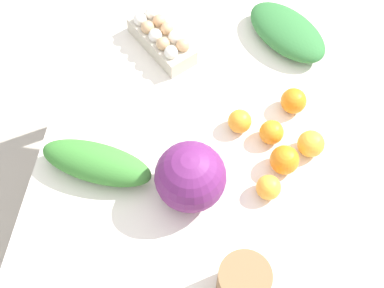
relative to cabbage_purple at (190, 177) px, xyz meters
name	(u,v)px	position (x,y,z in m)	size (l,w,h in m)	color
ground_plane	(192,237)	(-0.14, -0.02, -0.84)	(8.00, 8.00, 0.00)	#B2A899
dining_table	(192,163)	(-0.14, -0.02, -0.19)	(1.35, 0.87, 0.74)	silver
cabbage_purple	(190,177)	(0.00, 0.00, 0.00)	(0.19, 0.19, 0.19)	#6B2366
egg_carton	(162,38)	(-0.50, -0.17, -0.05)	(0.25, 0.25, 0.09)	beige
paper_bag	(243,283)	(0.25, 0.16, -0.03)	(0.13, 0.13, 0.13)	olive
greens_bunch_scallion	(287,32)	(-0.58, 0.23, -0.05)	(0.29, 0.16, 0.08)	#337538
greens_bunch_beet_tops	(96,163)	(-0.03, -0.27, -0.05)	(0.32, 0.11, 0.09)	#3D8433
orange_0	(311,144)	(-0.18, 0.32, -0.06)	(0.08, 0.08, 0.08)	#F9A833
orange_1	(271,132)	(-0.20, 0.20, -0.06)	(0.07, 0.07, 0.07)	orange
orange_2	(268,187)	(-0.03, 0.21, -0.06)	(0.07, 0.07, 0.07)	#F9A833
orange_3	(284,160)	(-0.12, 0.25, -0.05)	(0.08, 0.08, 0.08)	orange
orange_4	(240,121)	(-0.23, 0.11, -0.06)	(0.07, 0.07, 0.07)	orange
orange_5	(294,101)	(-0.32, 0.26, -0.06)	(0.08, 0.08, 0.08)	orange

